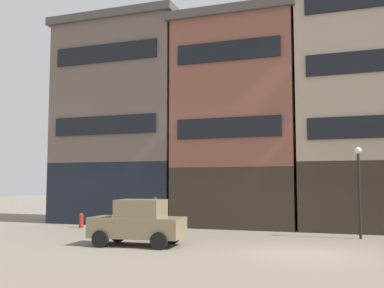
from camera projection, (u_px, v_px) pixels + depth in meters
name	position (u px, v px, depth m)	size (l,w,h in m)	color
ground_plane	(302.00, 254.00, 15.87)	(120.00, 120.00, 0.00)	slate
building_far_left	(126.00, 121.00, 29.68)	(8.56, 6.11, 13.03)	black
building_center_left	(240.00, 121.00, 27.12)	(7.40, 6.11, 12.34)	#33281E
building_center_right	(366.00, 72.00, 24.94)	(7.67, 6.11, 17.13)	#33281E
sedan_dark	(138.00, 223.00, 18.02)	(3.82, 2.10, 1.83)	#7A6B4C
pedestrian_officer	(155.00, 213.00, 22.71)	(0.48, 0.48, 1.79)	#38332D
streetlamp_curbside	(359.00, 179.00, 20.37)	(0.32, 0.32, 4.12)	black
fire_hydrant_curbside	(81.00, 220.00, 25.02)	(0.24, 0.24, 0.83)	maroon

